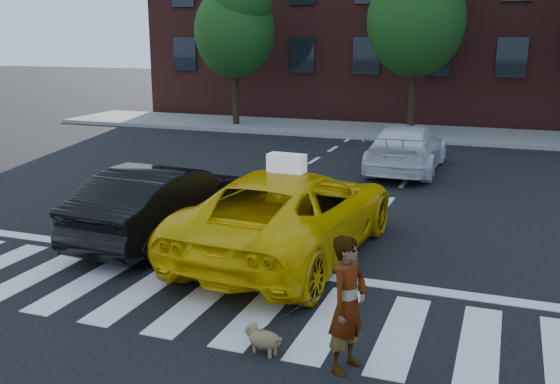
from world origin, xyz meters
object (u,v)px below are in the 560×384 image
(black_sedan, at_px, (165,202))
(dog, at_px, (262,338))
(tree_mid, at_px, (418,8))
(woman, at_px, (348,304))
(white_suv, at_px, (407,148))
(taxi, at_px, (290,212))
(tree_left, at_px, (235,21))

(black_sedan, bearing_deg, dog, 138.13)
(tree_mid, relative_size, black_sedan, 1.60)
(woman, bearing_deg, white_suv, 22.96)
(taxi, distance_m, dog, 3.74)
(woman, relative_size, dog, 2.86)
(white_suv, bearing_deg, woman, 95.92)
(tree_mid, relative_size, taxi, 1.28)
(taxi, xyz_separation_m, woman, (1.97, -3.60, 0.05))
(white_suv, xyz_separation_m, woman, (1.14, -11.47, 0.14))
(white_suv, bearing_deg, tree_mid, -82.32)
(black_sedan, distance_m, woman, 5.80)
(tree_left, distance_m, taxi, 16.74)
(woman, xyz_separation_m, dog, (-1.08, 0.01, -0.63))
(taxi, bearing_deg, tree_left, -58.47)
(taxi, bearing_deg, tree_mid, -85.79)
(woman, bearing_deg, dog, 106.52)
(taxi, relative_size, white_suv, 1.19)
(tree_left, xyz_separation_m, woman, (9.51, -18.10, -3.62))
(taxi, distance_m, black_sedan, 2.57)
(tree_left, bearing_deg, dog, -65.01)
(tree_mid, xyz_separation_m, black_sedan, (-2.53, -14.50, -4.12))
(tree_mid, bearing_deg, dog, -87.06)
(tree_left, bearing_deg, white_suv, -38.37)
(taxi, distance_m, white_suv, 7.92)
(tree_left, relative_size, woman, 3.95)
(black_sedan, bearing_deg, tree_left, -66.95)
(woman, bearing_deg, taxi, 45.97)
(taxi, xyz_separation_m, white_suv, (0.83, 7.87, -0.09))
(tree_left, distance_m, white_suv, 11.31)
(taxi, height_order, dog, taxi)
(tree_left, relative_size, taxi, 1.17)
(dog, bearing_deg, tree_mid, 111.34)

